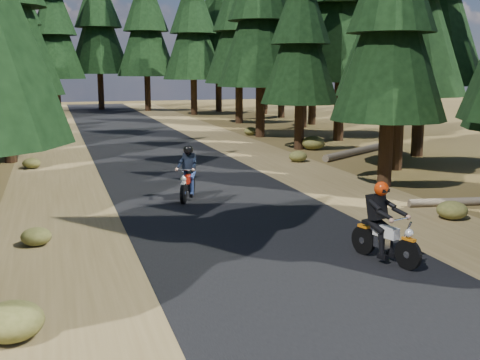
{
  "coord_description": "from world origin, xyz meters",
  "views": [
    {
      "loc": [
        -4.58,
        -13.17,
        3.99
      ],
      "look_at": [
        0.0,
        1.5,
        1.1
      ],
      "focal_mm": 45.0,
      "sensor_mm": 36.0,
      "label": 1
    }
  ],
  "objects_px": {
    "log_far": "(471,201)",
    "rider_follow": "(188,182)",
    "rider_lead": "(385,236)",
    "log_near": "(354,152)"
  },
  "relations": [
    {
      "from": "log_far",
      "to": "rider_follow",
      "type": "distance_m",
      "value": 8.43
    },
    {
      "from": "rider_lead",
      "to": "rider_follow",
      "type": "relative_size",
      "value": 1.02
    },
    {
      "from": "rider_lead",
      "to": "log_far",
      "type": "bearing_deg",
      "value": -160.31
    },
    {
      "from": "log_far",
      "to": "rider_follow",
      "type": "height_order",
      "value": "rider_follow"
    },
    {
      "from": "log_far",
      "to": "rider_lead",
      "type": "distance_m",
      "value": 6.47
    },
    {
      "from": "rider_lead",
      "to": "rider_follow",
      "type": "height_order",
      "value": "rider_lead"
    },
    {
      "from": "log_near",
      "to": "rider_follow",
      "type": "bearing_deg",
      "value": -177.87
    },
    {
      "from": "log_near",
      "to": "log_far",
      "type": "relative_size",
      "value": 1.35
    },
    {
      "from": "rider_lead",
      "to": "rider_follow",
      "type": "distance_m",
      "value": 7.55
    },
    {
      "from": "rider_lead",
      "to": "rider_follow",
      "type": "bearing_deg",
      "value": -86.85
    }
  ]
}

